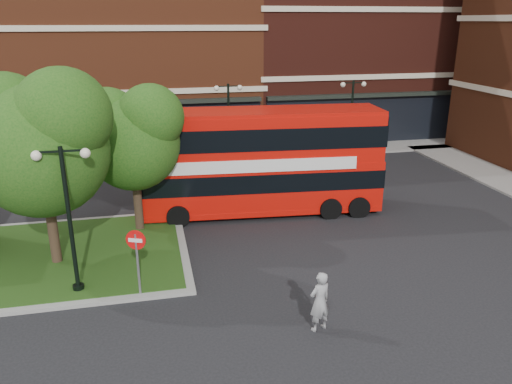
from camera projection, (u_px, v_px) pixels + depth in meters
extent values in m
plane|color=black|center=(242.00, 278.00, 17.54)|extent=(120.00, 120.00, 0.00)
cube|color=slate|center=(194.00, 157.00, 32.74)|extent=(44.00, 3.00, 0.12)
cube|color=brown|center=(68.00, 43.00, 35.76)|extent=(26.00, 12.00, 14.00)
cube|color=#471911|center=(356.00, 28.00, 39.93)|extent=(18.00, 12.00, 16.00)
cube|color=gray|center=(17.00, 261.00, 18.65)|extent=(12.60, 7.60, 0.12)
cube|color=#19380F|center=(17.00, 261.00, 18.64)|extent=(12.00, 7.00, 0.15)
cylinder|color=#2D2116|center=(51.00, 215.00, 17.87)|extent=(0.36, 0.36, 3.92)
sphere|color=#174812|center=(41.00, 151.00, 17.10)|extent=(4.60, 4.60, 4.60)
sphere|color=#174812|center=(6.00, 122.00, 17.20)|extent=(3.45, 3.45, 3.45)
sphere|color=#174812|center=(63.00, 116.00, 16.45)|extent=(3.22, 3.22, 3.22)
cylinder|color=#2D2116|center=(137.00, 193.00, 20.87)|extent=(0.36, 0.36, 3.47)
sphere|color=#174812|center=(133.00, 144.00, 20.18)|extent=(3.80, 3.80, 3.80)
sphere|color=#174812|center=(108.00, 122.00, 20.25)|extent=(2.85, 2.85, 2.85)
sphere|color=#174812|center=(151.00, 117.00, 19.62)|extent=(2.66, 2.66, 2.66)
cylinder|color=black|center=(70.00, 223.00, 15.78)|extent=(0.14, 0.14, 5.00)
cylinder|color=black|center=(79.00, 289.00, 16.55)|extent=(0.36, 0.36, 0.30)
cube|color=black|center=(61.00, 151.00, 15.01)|extent=(1.40, 0.06, 0.06)
sphere|color=#F2EACC|center=(36.00, 156.00, 14.90)|extent=(0.32, 0.32, 0.32)
sphere|color=#F2EACC|center=(85.00, 153.00, 15.19)|extent=(0.32, 0.32, 0.32)
cylinder|color=black|center=(229.00, 125.00, 30.51)|extent=(0.14, 0.14, 5.00)
cylinder|color=black|center=(229.00, 162.00, 31.28)|extent=(0.36, 0.36, 0.30)
cube|color=black|center=(228.00, 86.00, 29.74)|extent=(1.40, 0.06, 0.06)
sphere|color=#F2EACC|center=(217.00, 88.00, 29.63)|extent=(0.32, 0.32, 0.32)
sphere|color=#F2EACC|center=(240.00, 88.00, 29.92)|extent=(0.32, 0.32, 0.32)
cylinder|color=black|center=(351.00, 120.00, 32.14)|extent=(0.14, 0.14, 5.00)
cylinder|color=black|center=(349.00, 155.00, 32.91)|extent=(0.36, 0.36, 0.30)
cube|color=black|center=(353.00, 83.00, 31.38)|extent=(1.40, 0.06, 0.06)
sphere|color=#F2EACC|center=(343.00, 85.00, 31.27)|extent=(0.32, 0.32, 0.32)
sphere|color=#F2EACC|center=(364.00, 84.00, 31.55)|extent=(0.32, 0.32, 0.32)
cube|color=red|center=(259.00, 181.00, 23.11)|extent=(11.26, 3.41, 2.12)
cube|color=red|center=(259.00, 137.00, 22.41)|extent=(11.15, 3.37, 2.12)
cube|color=black|center=(259.00, 134.00, 22.38)|extent=(11.26, 3.41, 0.96)
cube|color=silver|center=(264.00, 166.00, 21.54)|extent=(8.30, 0.71, 0.55)
imported|color=gray|center=(320.00, 302.00, 14.33)|extent=(0.78, 0.63, 1.86)
imported|color=#B9BAC1|center=(152.00, 157.00, 30.11)|extent=(4.47, 2.21, 1.46)
imported|color=silver|center=(252.00, 154.00, 31.42)|extent=(3.89, 1.69, 1.25)
cylinder|color=slate|center=(138.00, 266.00, 15.99)|extent=(0.08, 0.08, 2.24)
cylinder|color=red|center=(136.00, 240.00, 15.69)|extent=(0.62, 0.30, 0.65)
cube|color=white|center=(136.00, 240.00, 15.69)|extent=(0.44, 0.21, 0.12)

